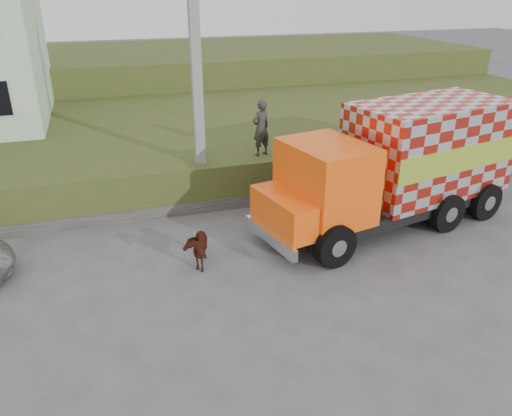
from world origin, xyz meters
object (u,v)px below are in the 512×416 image
object	(u,v)px
cow	(196,246)
utility_pole	(197,82)
cargo_truck	(400,165)
pedestrian	(261,128)

from	to	relation	value
cow	utility_pole	bearing A→B (deg)	89.26
utility_pole	cow	world-z (taller)	utility_pole
utility_pole	cow	size ratio (longest dim) A/B	6.24
utility_pole	cargo_truck	bearing A→B (deg)	-28.86
cargo_truck	utility_pole	bearing A→B (deg)	139.30
cargo_truck	cow	bearing A→B (deg)	174.70
utility_pole	pedestrian	xyz separation A→B (m)	(2.12, 0.20, -1.64)
cow	pedestrian	size ratio (longest dim) A/B	0.68
cow	pedestrian	world-z (taller)	pedestrian
cargo_truck	cow	size ratio (longest dim) A/B	6.63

